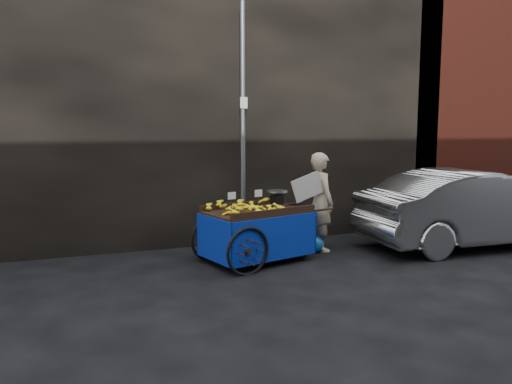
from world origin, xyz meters
name	(u,v)px	position (x,y,z in m)	size (l,w,h in m)	color
ground	(253,269)	(0.00, 0.00, 0.00)	(80.00, 80.00, 0.00)	black
building_wall	(225,101)	(0.39, 2.60, 2.50)	(13.50, 2.00, 5.00)	black
street_pole	(243,127)	(0.30, 1.30, 2.01)	(0.12, 0.10, 4.00)	slate
banana_cart	(254,216)	(0.15, 0.36, 0.69)	(2.23, 1.42, 1.12)	black
vendor	(320,202)	(1.40, 0.64, 0.80)	(0.84, 0.63, 1.60)	#BEAD8D
plastic_bag	(315,244)	(1.26, 0.53, 0.13)	(0.30, 0.24, 0.27)	blue
parked_car	(474,208)	(3.97, 0.00, 0.65)	(1.37, 3.94, 1.30)	#A8AAAF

